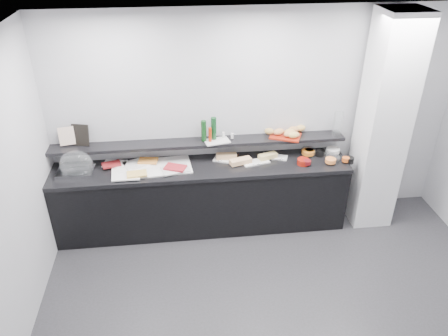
{
  "coord_description": "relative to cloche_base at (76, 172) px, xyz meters",
  "views": [
    {
      "loc": [
        -0.96,
        -2.89,
        3.55
      ],
      "look_at": [
        -0.45,
        1.45,
        1.0
      ],
      "focal_mm": 35.0,
      "sensor_mm": 36.0,
      "label": 1
    }
  ],
  "objects": [
    {
      "name": "bottle_green_b",
      "position": [
        1.66,
        0.19,
        0.38
      ],
      "size": [
        0.07,
        0.07,
        0.28
      ],
      "primitive_type": "cylinder",
      "rotation": [
        0.0,
        0.0,
        -0.11
      ],
      "color": "#103D1B",
      "rests_on": "condiment_tray"
    },
    {
      "name": "fill_red_jam",
      "position": [
        2.76,
        -0.15,
        0.03
      ],
      "size": [
        0.11,
        0.11,
        0.05
      ],
      "primitive_type": "cylinder",
      "rotation": [
        0.0,
        0.0,
        0.19
      ],
      "color": "#620E11",
      "rests_on": "bowl_red_jam"
    },
    {
      "name": "bowl_black_fruit",
      "position": [
        3.3,
        -0.13,
        0.02
      ],
      "size": [
        0.13,
        0.13,
        0.07
      ],
      "primitive_type": "cylinder",
      "rotation": [
        0.0,
        0.0,
        0.26
      ],
      "color": "black",
      "rests_on": "counter_top"
    },
    {
      "name": "bread_roll_ne",
      "position": [
        2.77,
        0.26,
        0.29
      ],
      "size": [
        0.14,
        0.1,
        0.08
      ],
      "primitive_type": "ellipsoid",
      "rotation": [
        0.0,
        0.0,
        0.12
      ],
      "color": "tan",
      "rests_on": "bread_tray"
    },
    {
      "name": "bread_roll_sw",
      "position": [
        2.58,
        0.12,
        0.29
      ],
      "size": [
        0.15,
        0.13,
        0.08
      ],
      "primitive_type": "ellipsoid",
      "rotation": [
        0.0,
        0.0,
        0.34
      ],
      "color": "tan",
      "rests_on": "bread_tray"
    },
    {
      "name": "back_wall",
      "position": [
        2.19,
        0.3,
        0.43
      ],
      "size": [
        5.0,
        0.02,
        2.7
      ],
      "primitive_type": "cube",
      "color": "#AEB0B5",
      "rests_on": "ground"
    },
    {
      "name": "bottle_brown",
      "position": [
        1.53,
        0.17,
        0.36
      ],
      "size": [
        0.06,
        0.06,
        0.24
      ],
      "primitive_type": "cylinder",
      "rotation": [
        0.0,
        0.0,
        -0.36
      ],
      "color": "#3B1D0A",
      "rests_on": "condiment_tray"
    },
    {
      "name": "sandwich_plate_right",
      "position": [
        2.42,
        0.11,
        -0.01
      ],
      "size": [
        0.33,
        0.23,
        0.01
      ],
      "primitive_type": "cube",
      "rotation": [
        0.0,
        0.0,
        -0.37
      ],
      "color": "white",
      "rests_on": "counter_top"
    },
    {
      "name": "print_art",
      "position": [
        -0.08,
        0.23,
        0.36
      ],
      "size": [
        0.19,
        0.09,
        0.22
      ],
      "primitive_type": "cube",
      "rotation": [
        -0.21,
        0.0,
        0.21
      ],
      "color": "beige",
      "rests_on": "framed_print"
    },
    {
      "name": "sandwich_food_left",
      "position": [
        1.81,
        0.13,
        0.02
      ],
      "size": [
        0.26,
        0.11,
        0.06
      ],
      "primitive_type": "cube",
      "rotation": [
        0.0,
        0.0,
        -0.04
      ],
      "color": "tan",
      "rests_on": "sandwich_plate_left"
    },
    {
      "name": "sandwich_plate_left",
      "position": [
        1.83,
        0.09,
        -0.01
      ],
      "size": [
        0.4,
        0.28,
        0.01
      ],
      "primitive_type": "cube",
      "rotation": [
        0.0,
        0.0,
        -0.37
      ],
      "color": "silver",
      "rests_on": "counter_top"
    },
    {
      "name": "shaker_pepper",
      "position": [
        1.78,
        0.22,
        0.28
      ],
      "size": [
        0.04,
        0.04,
        0.07
      ],
      "primitive_type": "cylinder",
      "rotation": [
        0.0,
        0.0,
        0.31
      ],
      "color": "silver",
      "rests_on": "condiment_tray"
    },
    {
      "name": "shaker_salt",
      "position": [
        1.89,
        0.18,
        0.28
      ],
      "size": [
        0.04,
        0.04,
        0.07
      ],
      "primitive_type": "cylinder",
      "rotation": [
        0.0,
        0.0,
        0.29
      ],
      "color": "silver",
      "rests_on": "condiment_tray"
    },
    {
      "name": "tongs_left",
      "position": [
        1.76,
        0.08,
        -0.0
      ],
      "size": [
        0.15,
        0.06,
        0.01
      ],
      "primitive_type": "cylinder",
      "rotation": [
        0.0,
        1.57,
        0.34
      ],
      "color": "#ADAFB4",
      "rests_on": "sandwich_plate_left"
    },
    {
      "name": "platter_salmon",
      "position": [
        0.73,
        0.11,
        0.0
      ],
      "size": [
        0.41,
        0.35,
        0.01
      ],
      "primitive_type": "cube",
      "rotation": [
        0.0,
        0.0,
        0.43
      ],
      "color": "white",
      "rests_on": "linen_runner"
    },
    {
      "name": "tongs_mid",
      "position": [
        2.14,
        -0.07,
        -0.0
      ],
      "size": [
        0.16,
        0.01,
        0.01
      ],
      "primitive_type": "cylinder",
      "rotation": [
        0.0,
        1.57,
        -0.03
      ],
      "color": "silver",
      "rests_on": "sandwich_plate_mid"
    },
    {
      "name": "bread_roll_mide",
      "position": [
        2.61,
        0.17,
        0.29
      ],
      "size": [
        0.14,
        0.09,
        0.08
      ],
      "primitive_type": "ellipsoid",
      "rotation": [
        0.0,
        0.0,
        -0.04
      ],
      "color": "tan",
      "rests_on": "bread_tray"
    },
    {
      "name": "fill_black_fruit",
      "position": [
        3.25,
        -0.13,
        0.03
      ],
      "size": [
        0.09,
        0.09,
        0.05
      ],
      "primitive_type": "cylinder",
      "rotation": [
        0.0,
        0.0,
        0.0
      ],
      "color": "#D3571C",
      "rests_on": "bowl_black_fruit"
    },
    {
      "name": "bread_roll_midw",
      "position": [
        2.47,
        0.2,
        0.29
      ],
      "size": [
        0.17,
        0.14,
        0.08
      ],
      "primitive_type": "ellipsoid",
      "rotation": [
        0.0,
        0.0,
        0.38
      ],
      "color": "#BE7F48",
      "rests_on": "bread_tray"
    },
    {
      "name": "fill_black_jam",
      "position": [
        2.87,
        0.12,
        0.03
      ],
      "size": [
        0.11,
        0.11,
        0.05
      ],
      "primitive_type": "cylinder",
      "rotation": [
        0.0,
        0.0,
        0.02
      ],
      "color": "#56200C",
      "rests_on": "bowl_black_jam"
    },
    {
      "name": "column",
      "position": [
        3.69,
        -0.05,
        0.43
      ],
      "size": [
        0.5,
        0.5,
        2.7
      ],
      "primitive_type": "cube",
      "color": "white",
      "rests_on": "ground"
    },
    {
      "name": "sandwich_food_mid",
      "position": [
        1.97,
        -0.02,
        0.02
      ],
      "size": [
        0.29,
        0.17,
        0.06
      ],
      "primitive_type": "cube",
      "rotation": [
        0.0,
        0.0,
        0.28
      ],
      "color": "#E9B07A",
      "rests_on": "sandwich_plate_mid"
    },
    {
      "name": "bread_roll_nw",
      "position": [
        2.36,
        0.22,
        0.29
      ],
      "size": [
        0.14,
        0.12,
        0.08
      ],
      "primitive_type": "ellipsoid",
      "rotation": [
        0.0,
        0.0,
        -0.37
      ],
      "color": "#AE8942",
      "rests_on": "bread_tray"
    },
    {
      "name": "bowl_red_jam",
      "position": [
        2.73,
        -0.1,
        0.02
      ],
      "size": [
        0.16,
        0.16,
        0.07
      ],
      "primitive_type": "cylinder",
      "rotation": [
        0.0,
        0.0,
        0.07
      ],
      "color": "maroon",
      "rests_on": "counter_top"
    },
    {
      "name": "food_cheese",
      "position": [
        0.73,
        -0.17,
        0.02
      ],
      "size": [
        0.24,
        0.17,
        0.02
      ],
      "primitive_type": "cube",
      "rotation": [
        0.0,
        0.0,
        0.1
      ],
      "color": "#E7BB5A",
      "rests_on": "platter_cheese"
    },
    {
      "name": "counter_top",
      "position": [
        1.49,
        -0.0,
        -0.05
      ],
      "size": [
        3.62,
        0.62,
        0.05
      ],
      "primitive_type": "cube",
      "color": "black",
      "rests_on": "buffet_cabinet"
    },
    {
      "name": "bowl_glass_salmon",
      "position": [
        3.11,
        -0.08,
        0.02
      ],
      "size": [
        0.2,
        0.2,
        0.07
      ],
      "primitive_type": "cylinder",
      "rotation": [
        0.0,
        0.0,
        0.18
      ],
      "color": "white",
      "rests_on": "counter_top"
    },
    {
      "name": "cloche_dome",
      "position": [
        0.03,
        -0.01,
        0.11
      ],
      "size": [
        0.39,
        0.27,
        0.34
      ],
      "primitive_type": "ellipsoid",
      "rotation": [
        0.0,
        0.0,
        -0.03
      ],
      "color": "white",
      "rests_on": "cloche_base"
    },
    {
      "name": "food_meat_a",
      "position": [
        0.41,
        0.09,
        0.02
      ],
      "size": [
        0.25,
        0.2,
        0.02
      ],
      "primitive_type": "cube",
      "rotation": [
        0.0,
        0.0,
        0.29
      ],
      "color": "maroon",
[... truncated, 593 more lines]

